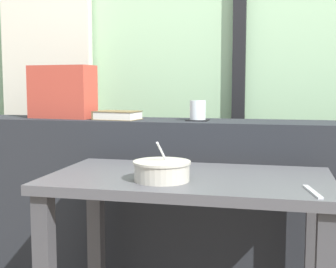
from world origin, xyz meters
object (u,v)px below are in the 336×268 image
at_px(throw_pillow, 62,92).
at_px(juice_glass, 198,111).
at_px(soup_bowl, 162,171).
at_px(breakfast_table, 189,213).
at_px(fork_utensil, 313,192).
at_px(coaster_square, 198,120).
at_px(closed_book, 117,115).

bearing_deg(throw_pillow, juice_glass, -1.07).
bearing_deg(juice_glass, soup_bowl, -91.81).
bearing_deg(throw_pillow, breakfast_table, -35.25).
distance_m(throw_pillow, fork_utensil, 1.38).
relative_size(juice_glass, fork_utensil, 0.52).
relative_size(coaster_square, juice_glass, 1.12).
bearing_deg(coaster_square, throw_pillow, 178.93).
xyz_separation_m(breakfast_table, closed_book, (-0.44, 0.49, 0.32)).
distance_m(soup_bowl, fork_utensil, 0.49).
xyz_separation_m(soup_bowl, fork_utensil, (0.49, -0.07, -0.03)).
bearing_deg(fork_utensil, coaster_square, 112.55).
relative_size(coaster_square, soup_bowl, 0.51).
relative_size(breakfast_table, closed_book, 4.55).
xyz_separation_m(breakfast_table, throw_pillow, (-0.74, 0.52, 0.43)).
xyz_separation_m(juice_glass, soup_bowl, (-0.02, -0.62, -0.17)).
bearing_deg(fork_utensil, throw_pillow, 136.95).
height_order(soup_bowl, fork_utensil, soup_bowl).
bearing_deg(breakfast_table, fork_utensil, -23.23).
distance_m(closed_book, throw_pillow, 0.32).
xyz_separation_m(breakfast_table, fork_utensil, (0.41, -0.18, 0.14)).
xyz_separation_m(juice_glass, fork_utensil, (0.47, -0.69, -0.20)).
bearing_deg(coaster_square, juice_glass, 180.00).
bearing_deg(breakfast_table, juice_glass, 96.13).
relative_size(breakfast_table, juice_glass, 11.32).
bearing_deg(closed_book, soup_bowl, -58.55).
distance_m(coaster_square, closed_book, 0.39).
bearing_deg(soup_bowl, fork_utensil, -7.86).
relative_size(coaster_square, throw_pillow, 0.31).
xyz_separation_m(closed_book, fork_utensil, (0.85, -0.66, -0.18)).
height_order(coaster_square, soup_bowl, coaster_square).
bearing_deg(coaster_square, breakfast_table, -83.87).
xyz_separation_m(breakfast_table, soup_bowl, (-0.07, -0.11, 0.17)).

